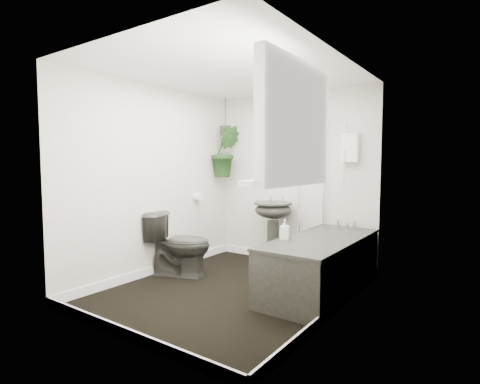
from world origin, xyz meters
The scene contains 22 objects.
floor centered at (0.00, 0.00, -0.01)m, with size 2.30×2.80×0.02m, color black.
ceiling centered at (0.00, 0.00, 2.31)m, with size 2.30×2.80×0.02m, color white.
wall_back centered at (0.00, 1.41, 1.15)m, with size 2.30×0.02×2.30m, color silver.
wall_front centered at (0.00, -1.41, 1.15)m, with size 2.30×0.02×2.30m, color silver.
wall_left centered at (-1.16, 0.00, 1.15)m, with size 0.02×2.80×2.30m, color silver.
wall_right centered at (1.16, 0.00, 1.15)m, with size 0.02×2.80×2.30m, color silver.
skirting centered at (0.00, 0.00, 0.05)m, with size 2.30×2.80×0.10m, color white.
bathtub centered at (0.80, 0.50, 0.29)m, with size 0.72×1.72×0.58m, color #282823, non-canonical shape.
bath_screen centered at (0.47, 0.99, 1.28)m, with size 0.04×0.72×1.40m, color silver, non-canonical shape.
shower_box centered at (0.80, 1.34, 1.55)m, with size 0.20×0.10×0.35m, color white.
oval_mirror centered at (-0.13, 1.37, 1.50)m, with size 0.46×0.03×0.62m, color beige.
wall_sconce centered at (-0.53, 1.36, 1.40)m, with size 0.04×0.04×0.22m, color black.
toilet_roll_holder centered at (-1.10, 0.70, 0.90)m, with size 0.11×0.11×0.11m, color white.
window_recess centered at (1.09, -0.70, 1.65)m, with size 0.08×1.00×0.90m, color white.
window_sill centered at (1.02, -0.70, 1.23)m, with size 0.18×1.00×0.04m, color white.
window_blinds centered at (1.04, -0.70, 1.65)m, with size 0.01×0.86×0.76m, color white.
toilet centered at (-0.85, 0.08, 0.39)m, with size 0.43×0.76×0.77m, color #282823.
pedestal_sink centered at (-0.13, 1.10, 0.43)m, with size 0.50×0.43×0.85m, color #282823, non-canonical shape.
sill_plant centered at (1.05, -0.40, 1.36)m, with size 0.19×0.17×0.21m, color black.
hanging_plant centered at (-0.97, 1.16, 1.53)m, with size 0.40×0.33×0.73m, color black.
soap_bottle centered at (0.51, 0.23, 0.68)m, with size 0.09×0.09×0.20m, color black.
hanging_pot centered at (-0.97, 1.16, 1.84)m, with size 0.16×0.16×0.12m, color #342822.
Camera 1 is at (2.33, -3.17, 1.36)m, focal length 28.00 mm.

